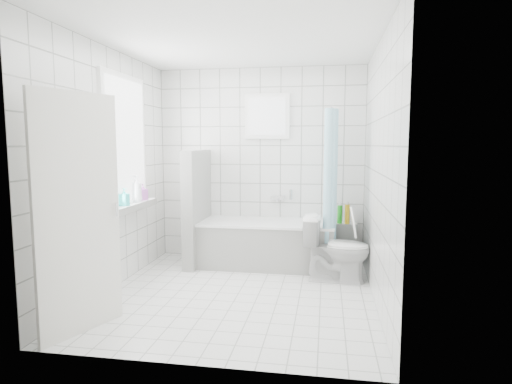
# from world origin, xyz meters

# --- Properties ---
(ground) EXTENTS (3.00, 3.00, 0.00)m
(ground) POSITION_xyz_m (0.00, 0.00, 0.00)
(ground) COLOR white
(ground) RESTS_ON ground
(ceiling) EXTENTS (3.00, 3.00, 0.00)m
(ceiling) POSITION_xyz_m (0.00, 0.00, 2.60)
(ceiling) COLOR white
(ceiling) RESTS_ON ground
(wall_back) EXTENTS (2.80, 0.02, 2.60)m
(wall_back) POSITION_xyz_m (0.00, 1.50, 1.30)
(wall_back) COLOR white
(wall_back) RESTS_ON ground
(wall_front) EXTENTS (2.80, 0.02, 2.60)m
(wall_front) POSITION_xyz_m (0.00, -1.50, 1.30)
(wall_front) COLOR white
(wall_front) RESTS_ON ground
(wall_left) EXTENTS (0.02, 3.00, 2.60)m
(wall_left) POSITION_xyz_m (-1.40, 0.00, 1.30)
(wall_left) COLOR white
(wall_left) RESTS_ON ground
(wall_right) EXTENTS (0.02, 3.00, 2.60)m
(wall_right) POSITION_xyz_m (1.40, 0.00, 1.30)
(wall_right) COLOR white
(wall_right) RESTS_ON ground
(window_left) EXTENTS (0.01, 0.90, 1.40)m
(window_left) POSITION_xyz_m (-1.35, 0.30, 1.60)
(window_left) COLOR white
(window_left) RESTS_ON wall_left
(window_back) EXTENTS (0.50, 0.01, 0.50)m
(window_back) POSITION_xyz_m (0.10, 1.46, 1.95)
(window_back) COLOR white
(window_back) RESTS_ON wall_back
(window_sill) EXTENTS (0.18, 1.02, 0.08)m
(window_sill) POSITION_xyz_m (-1.31, 0.30, 0.86)
(window_sill) COLOR white
(window_sill) RESTS_ON wall_left
(door) EXTENTS (0.33, 0.76, 2.00)m
(door) POSITION_xyz_m (-1.10, -1.11, 1.00)
(door) COLOR silver
(door) RESTS_ON ground
(bathtub) EXTENTS (1.72, 0.77, 0.58)m
(bathtub) POSITION_xyz_m (0.15, 1.12, 0.29)
(bathtub) COLOR white
(bathtub) RESTS_ON ground
(partition_wall) EXTENTS (0.15, 0.85, 1.50)m
(partition_wall) POSITION_xyz_m (-0.77, 1.07, 0.75)
(partition_wall) COLOR white
(partition_wall) RESTS_ON ground
(tiled_ledge) EXTENTS (0.40, 0.24, 0.55)m
(tiled_ledge) POSITION_xyz_m (1.11, 1.38, 0.28)
(tiled_ledge) COLOR white
(tiled_ledge) RESTS_ON ground
(toilet) EXTENTS (0.77, 0.47, 0.76)m
(toilet) POSITION_xyz_m (1.03, 0.62, 0.38)
(toilet) COLOR white
(toilet) RESTS_ON ground
(curtain_rod) EXTENTS (0.02, 0.80, 0.02)m
(curtain_rod) POSITION_xyz_m (0.95, 1.10, 2.00)
(curtain_rod) COLOR silver
(curtain_rod) RESTS_ON wall_back
(shower_curtain) EXTENTS (0.14, 0.48, 1.78)m
(shower_curtain) POSITION_xyz_m (0.95, 0.97, 1.10)
(shower_curtain) COLOR #49B7D7
(shower_curtain) RESTS_ON curtain_rod
(tub_faucet) EXTENTS (0.18, 0.06, 0.06)m
(tub_faucet) POSITION_xyz_m (0.25, 1.46, 0.85)
(tub_faucet) COLOR silver
(tub_faucet) RESTS_ON wall_back
(sill_bottles) EXTENTS (0.15, 0.60, 0.31)m
(sill_bottles) POSITION_xyz_m (-1.30, 0.38, 1.03)
(sill_bottles) COLOR white
(sill_bottles) RESTS_ON window_sill
(ledge_bottles) EXTENTS (0.17, 0.18, 0.25)m
(ledge_bottles) POSITION_xyz_m (1.15, 1.34, 0.67)
(ledge_bottles) COLOR #163EB7
(ledge_bottles) RESTS_ON tiled_ledge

